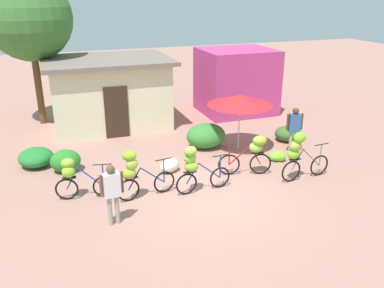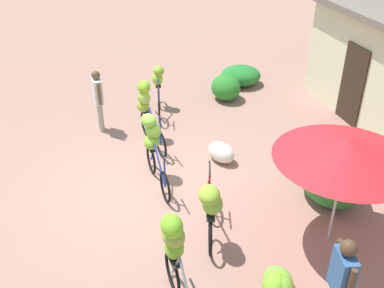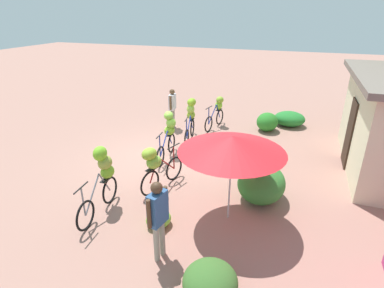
{
  "view_description": "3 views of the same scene",
  "coord_description": "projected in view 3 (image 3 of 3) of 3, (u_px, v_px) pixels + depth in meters",
  "views": [
    {
      "loc": [
        -3.8,
        -9.35,
        5.4
      ],
      "look_at": [
        0.06,
        1.38,
        1.02
      ],
      "focal_mm": 37.77,
      "sensor_mm": 36.0,
      "label": 1
    },
    {
      "loc": [
        7.27,
        -1.04,
        5.37
      ],
      "look_at": [
        0.59,
        0.8,
        1.24
      ],
      "focal_mm": 41.2,
      "sensor_mm": 36.0,
      "label": 2
    },
    {
      "loc": [
        8.13,
        3.95,
        4.38
      ],
      "look_at": [
        0.39,
        1.25,
        0.81
      ],
      "focal_mm": 29.01,
      "sensor_mm": 36.0,
      "label": 3
    }
  ],
  "objects": [
    {
      "name": "bicycle_leftmost",
      "position": [
        217.0,
        110.0,
        12.37
      ],
      "size": [
        1.6,
        0.44,
        1.2
      ],
      "color": "black",
      "rests_on": "ground"
    },
    {
      "name": "bicycle_center_loaded",
      "position": [
        169.0,
        131.0,
        9.81
      ],
      "size": [
        1.68,
        0.48,
        1.44
      ],
      "color": "black",
      "rests_on": "ground"
    },
    {
      "name": "market_umbrella",
      "position": [
        232.0,
        144.0,
        6.38
      ],
      "size": [
        2.27,
        2.27,
        2.01
      ],
      "color": "beige",
      "rests_on": "ground"
    },
    {
      "name": "produce_sack",
      "position": [
        218.0,
        152.0,
        9.82
      ],
      "size": [
        0.82,
        0.7,
        0.44
      ],
      "primitive_type": "ellipsoid",
      "rotation": [
        0.0,
        0.0,
        0.44
      ],
      "color": "silver",
      "rests_on": "ground"
    },
    {
      "name": "bicycle_near_pile",
      "position": [
        191.0,
        116.0,
        11.16
      ],
      "size": [
        1.69,
        0.44,
        1.47
      ],
      "color": "black",
      "rests_on": "ground"
    },
    {
      "name": "bicycle_rightmost",
      "position": [
        102.0,
        174.0,
        7.12
      ],
      "size": [
        1.72,
        0.4,
        1.56
      ],
      "color": "black",
      "rests_on": "ground"
    },
    {
      "name": "hedge_bush_mid",
      "position": [
        261.0,
        183.0,
        7.64
      ],
      "size": [
        1.44,
        1.16,
        0.9
      ],
      "primitive_type": "ellipsoid",
      "color": "#358032",
      "rests_on": "ground"
    },
    {
      "name": "bicycle_by_shop",
      "position": [
        156.0,
        164.0,
        7.85
      ],
      "size": [
        1.61,
        0.6,
        1.28
      ],
      "color": "black",
      "rests_on": "ground"
    },
    {
      "name": "ground_plane",
      "position": [
        159.0,
        157.0,
        9.98
      ],
      "size": [
        60.0,
        60.0,
        0.0
      ],
      "primitive_type": "plane",
      "color": "#A37365"
    },
    {
      "name": "hedge_bush_front_left",
      "position": [
        289.0,
        119.0,
        12.62
      ],
      "size": [
        1.1,
        1.22,
        0.58
      ],
      "primitive_type": "ellipsoid",
      "color": "#25782E",
      "rests_on": "ground"
    },
    {
      "name": "hedge_bush_by_door",
      "position": [
        210.0,
        282.0,
        5.08
      ],
      "size": [
        0.95,
        0.92,
        0.56
      ],
      "primitive_type": "ellipsoid",
      "color": "#396729",
      "rests_on": "ground"
    },
    {
      "name": "person_vendor",
      "position": [
        158.0,
        213.0,
        5.58
      ],
      "size": [
        0.57,
        0.28,
        1.65
      ],
      "color": "gray",
      "rests_on": "ground"
    },
    {
      "name": "hedge_bush_front_right",
      "position": [
        267.0,
        122.0,
        12.07
      ],
      "size": [
        0.94,
        0.82,
        0.71
      ],
      "primitive_type": "ellipsoid",
      "color": "#2A7C27",
      "rests_on": "ground"
    },
    {
      "name": "person_bystander",
      "position": [
        172.0,
        105.0,
        12.12
      ],
      "size": [
        0.58,
        0.24,
        1.57
      ],
      "color": "gray",
      "rests_on": "ground"
    },
    {
      "name": "banana_pile_on_ground",
      "position": [
        159.0,
        220.0,
        6.74
      ],
      "size": [
        0.64,
        0.61,
        0.36
      ],
      "color": "#73AA30",
      "rests_on": "ground"
    }
  ]
}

